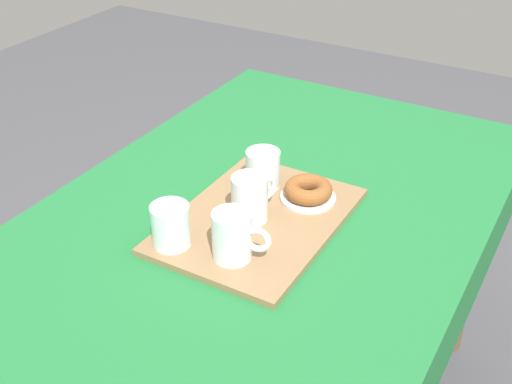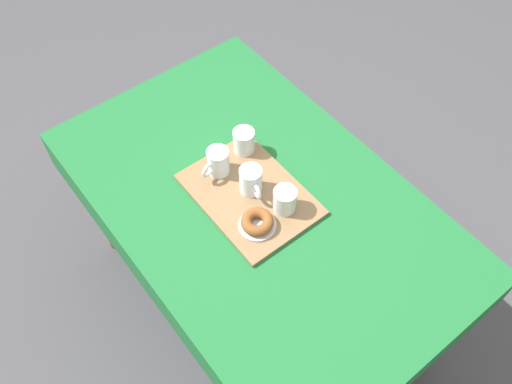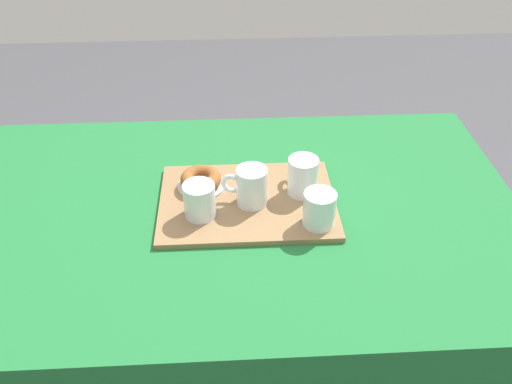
% 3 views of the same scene
% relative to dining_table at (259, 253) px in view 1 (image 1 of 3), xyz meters
% --- Properties ---
extents(dining_table, '(1.40, 0.88, 0.74)m').
position_rel_dining_table_xyz_m(dining_table, '(0.00, 0.00, 0.00)').
color(dining_table, '#1E6B33').
rests_on(dining_table, ground).
extents(serving_tray, '(0.43, 0.31, 0.01)m').
position_rel_dining_table_xyz_m(serving_tray, '(0.03, 0.01, 0.11)').
color(serving_tray, olive).
rests_on(serving_tray, dining_table).
extents(tea_mug_left, '(0.11, 0.07, 0.10)m').
position_rel_dining_table_xyz_m(tea_mug_left, '(0.04, 0.00, 0.16)').
color(tea_mug_left, white).
rests_on(tea_mug_left, serving_tray).
extents(tea_mug_right, '(0.07, 0.11, 0.10)m').
position_rel_dining_table_xyz_m(tea_mug_right, '(0.17, 0.04, 0.16)').
color(tea_mug_right, white).
rests_on(tea_mug_right, serving_tray).
extents(water_glass_near, '(0.07, 0.07, 0.09)m').
position_rel_dining_table_xyz_m(water_glass_near, '(0.19, -0.09, 0.15)').
color(water_glass_near, white).
rests_on(water_glass_near, serving_tray).
extents(water_glass_far, '(0.07, 0.07, 0.09)m').
position_rel_dining_table_xyz_m(water_glass_far, '(-0.08, -0.04, 0.15)').
color(water_glass_far, white).
rests_on(water_glass_far, serving_tray).
extents(donut_plate_left, '(0.12, 0.12, 0.01)m').
position_rel_dining_table_xyz_m(donut_plate_left, '(-0.09, 0.07, 0.12)').
color(donut_plate_left, silver).
rests_on(donut_plate_left, serving_tray).
extents(sugar_donut_left, '(0.10, 0.10, 0.03)m').
position_rel_dining_table_xyz_m(sugar_donut_left, '(-0.09, 0.07, 0.14)').
color(sugar_donut_left, brown).
rests_on(sugar_donut_left, donut_plate_left).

